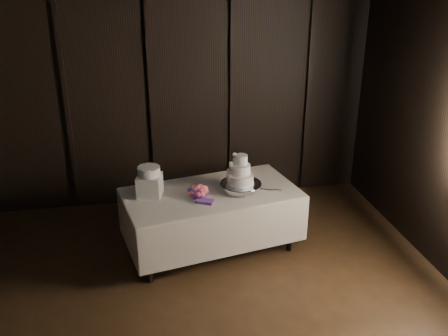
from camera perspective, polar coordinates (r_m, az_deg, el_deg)
room at (r=3.56m, az=-5.43°, el=-6.70°), size 6.08×7.08×3.08m
display_table at (r=5.90m, az=-1.44°, el=-5.77°), size 2.15×1.41×0.76m
cake_stand at (r=5.77m, az=1.92°, el=-2.17°), size 0.57×0.57×0.09m
wedding_cake at (r=5.68m, az=1.73°, el=-0.57°), size 0.33×0.29×0.35m
bouquet at (r=5.58m, az=-2.93°, el=-2.82°), size 0.46×0.50×0.20m
box_pedestal at (r=5.67m, az=-8.49°, el=-2.00°), size 0.32×0.32×0.25m
small_cake at (r=5.60m, az=-8.59°, el=-0.37°), size 0.26×0.26×0.10m
cake_knife at (r=5.82m, az=4.33°, el=-2.42°), size 0.35×0.17×0.01m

